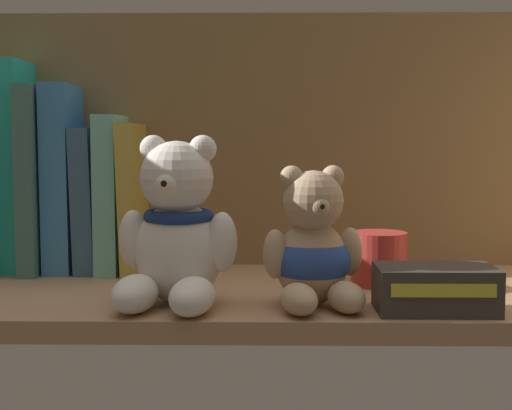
# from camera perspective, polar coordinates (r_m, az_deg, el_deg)

# --- Properties ---
(shelf_board) EXTENTS (0.84, 0.28, 0.02)m
(shelf_board) POSITION_cam_1_polar(r_m,az_deg,el_deg) (0.76, 0.13, -7.27)
(shelf_board) COLOR #A87F5B
(shelf_board) RESTS_ON ground
(shelf_back_panel) EXTENTS (0.86, 0.01, 0.32)m
(shelf_back_panel) POSITION_cam_1_polar(r_m,az_deg,el_deg) (0.88, 0.26, 4.43)
(shelf_back_panel) COLOR olive
(shelf_back_panel) RESTS_ON ground
(book_3) EXTENTS (0.02, 0.13, 0.21)m
(book_3) POSITION_cam_1_polar(r_m,az_deg,el_deg) (0.90, -19.37, 1.75)
(book_3) COLOR #6282A0
(book_3) RESTS_ON shelf_board
(book_4) EXTENTS (0.02, 0.10, 0.24)m
(book_4) POSITION_cam_1_polar(r_m,az_deg,el_deg) (0.90, -18.01, 2.92)
(book_4) COLOR #27C4B1
(book_4) RESTS_ON shelf_board
(book_5) EXTENTS (0.02, 0.13, 0.21)m
(book_5) POSITION_cam_1_polar(r_m,az_deg,el_deg) (0.89, -16.48, 1.96)
(book_5) COLOR #457872
(book_5) RESTS_ON shelf_board
(book_6) EXTENTS (0.03, 0.10, 0.22)m
(book_6) POSITION_cam_1_polar(r_m,az_deg,el_deg) (0.88, -14.71, 2.07)
(book_6) COLOR #3C87CD
(book_6) RESTS_ON shelf_board
(book_7) EXTENTS (0.03, 0.11, 0.17)m
(book_7) POSITION_cam_1_polar(r_m,az_deg,el_deg) (0.87, -12.79, 0.44)
(book_7) COLOR #3A648B
(book_7) RESTS_ON shelf_board
(book_8) EXTENTS (0.03, 0.12, 0.18)m
(book_8) POSITION_cam_1_polar(r_m,az_deg,el_deg) (0.87, -11.07, 0.94)
(book_8) COLOR #74CCC2
(book_8) RESTS_ON shelf_board
(book_9) EXTENTS (0.02, 0.13, 0.17)m
(book_9) POSITION_cam_1_polar(r_m,az_deg,el_deg) (0.86, -9.40, 0.61)
(book_9) COLOR gold
(book_9) RESTS_ON shelf_board
(teddy_bear_larger) EXTENTS (0.12, 0.12, 0.16)m
(teddy_bear_larger) POSITION_cam_1_polar(r_m,az_deg,el_deg) (0.67, -6.29, -2.20)
(teddy_bear_larger) COLOR white
(teddy_bear_larger) RESTS_ON shelf_board
(teddy_bear_smaller) EXTENTS (0.10, 0.10, 0.13)m
(teddy_bear_smaller) POSITION_cam_1_polar(r_m,az_deg,el_deg) (0.67, 4.51, -3.62)
(teddy_bear_smaller) COLOR tan
(teddy_bear_smaller) RESTS_ON shelf_board
(pillar_candle) EXTENTS (0.06, 0.06, 0.06)m
(pillar_candle) POSITION_cam_1_polar(r_m,az_deg,el_deg) (0.78, 9.61, -4.16)
(pillar_candle) COLOR #C63833
(pillar_candle) RESTS_ON shelf_board
(small_product_box) EXTENTS (0.10, 0.06, 0.04)m
(small_product_box) POSITION_cam_1_polar(r_m,az_deg,el_deg) (0.67, 13.88, -6.42)
(small_product_box) COLOR #38332D
(small_product_box) RESTS_ON shelf_board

